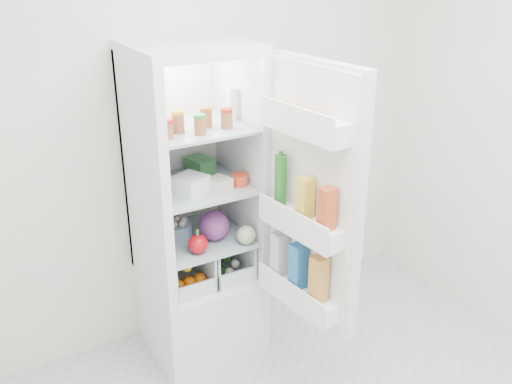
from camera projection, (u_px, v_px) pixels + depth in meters
room_walls at (386, 145)px, 1.98m from camera, size 3.02×3.02×2.61m
refrigerator at (195, 244)px, 3.25m from camera, size 0.60×0.60×1.80m
shelf_low at (199, 237)px, 3.17m from camera, size 0.49×0.53×0.01m
shelf_mid at (197, 186)px, 3.05m from camera, size 0.49×0.53×0.02m
shelf_top at (194, 126)px, 2.91m from camera, size 0.49×0.53×0.02m
crisper_left at (180, 263)px, 3.16m from camera, size 0.23×0.46×0.22m
crisper_right at (219, 252)px, 3.28m from camera, size 0.23×0.46×0.22m
condiment_jars at (196, 124)px, 2.78m from camera, size 0.38×0.16×0.08m
squeeze_bottle at (232, 104)px, 2.97m from camera, size 0.05×0.05×0.17m
tub_white at (190, 185)px, 2.92m from camera, size 0.20×0.20×0.10m
tub_cream at (219, 184)px, 2.97m from camera, size 0.14×0.14×0.06m
tin_red at (239, 180)px, 3.02m from camera, size 0.10×0.10×0.06m
tub_green at (200, 165)px, 3.19m from camera, size 0.14×0.17×0.09m
red_cabbage at (214, 225)px, 3.10m from camera, size 0.17×0.17×0.17m
bell_pepper at (198, 244)px, 2.97m from camera, size 0.11×0.11×0.11m
mushroom_bowl at (178, 230)px, 3.15m from camera, size 0.18×0.18×0.07m
salad_bag at (246, 235)px, 3.06m from camera, size 0.10×0.10×0.10m
citrus_pile at (182, 270)px, 3.14m from camera, size 0.20×0.31×0.16m
veg_pile at (220, 259)px, 3.30m from camera, size 0.16×0.30×0.10m
fridge_door at (310, 204)px, 2.73m from camera, size 0.23×0.60×1.30m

